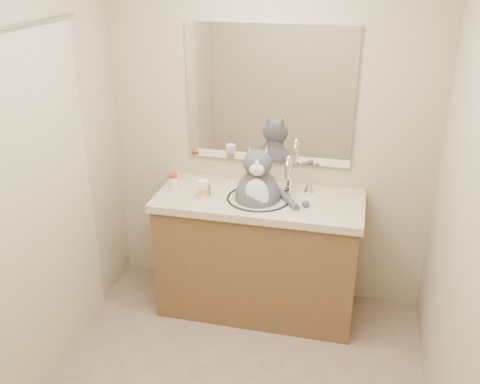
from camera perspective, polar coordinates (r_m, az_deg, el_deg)
name	(u,v)px	position (r m, az deg, el deg)	size (l,w,h in m)	color
room	(218,213)	(2.45, -2.32, -2.27)	(2.22, 2.52, 2.42)	#87705D
vanity	(258,252)	(3.64, 1.99, -6.39)	(1.34, 0.59, 1.12)	brown
mirror	(269,96)	(3.50, 3.12, 10.22)	(1.10, 0.02, 0.90)	white
shower_curtain	(33,213)	(3.04, -21.19, -2.12)	(0.02, 1.30, 1.93)	beige
cat	(258,195)	(3.41, 1.92, -0.28)	(0.46, 0.36, 0.59)	#4E4E53
pill_bottle_redcap	(174,181)	(3.60, -7.07, 1.21)	(0.07, 0.07, 0.10)	white
pill_bottle_orange	(203,190)	(3.42, -3.95, 0.24)	(0.09, 0.09, 0.12)	white
grey_canister	(208,190)	(3.47, -3.48, 0.18)	(0.04, 0.04, 0.07)	slate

